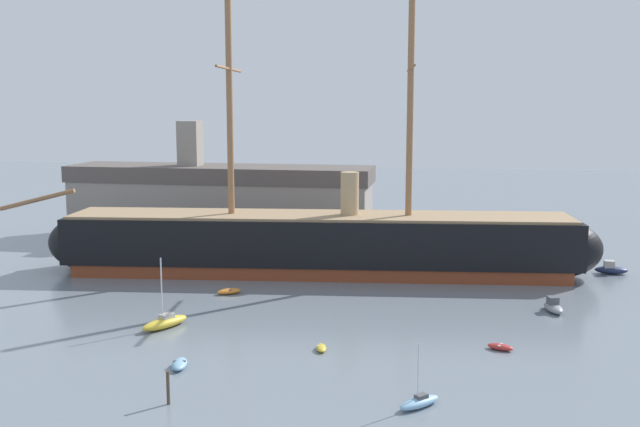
# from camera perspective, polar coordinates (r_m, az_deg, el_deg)

# --- Properties ---
(tall_ship) EXTENTS (74.03, 17.05, 35.63)m
(tall_ship) POSITION_cam_1_polar(r_m,az_deg,el_deg) (90.26, -0.06, -2.28)
(tall_ship) COLOR brown
(tall_ship) RESTS_ON ground
(dinghy_foreground_left) EXTENTS (1.69, 2.85, 0.63)m
(dinghy_foreground_left) POSITION_cam_1_polar(r_m,az_deg,el_deg) (60.57, -10.79, -11.34)
(dinghy_foreground_left) COLOR #7FB2D6
(dinghy_foreground_left) RESTS_ON ground
(sailboat_foreground_right) EXTENTS (3.19, 3.31, 4.61)m
(sailboat_foreground_right) POSITION_cam_1_polar(r_m,az_deg,el_deg) (52.85, 7.68, -14.21)
(sailboat_foreground_right) COLOR #7FB2D6
(sailboat_foreground_right) RESTS_ON ground
(dinghy_near_centre) EXTENTS (1.27, 2.10, 0.46)m
(dinghy_near_centre) POSITION_cam_1_polar(r_m,az_deg,el_deg) (63.47, 0.10, -10.33)
(dinghy_near_centre) COLOR gold
(dinghy_near_centre) RESTS_ON ground
(sailboat_mid_left) EXTENTS (3.79, 5.27, 6.71)m
(sailboat_mid_left) POSITION_cam_1_polar(r_m,az_deg,el_deg) (70.91, -11.88, -8.20)
(sailboat_mid_left) COLOR gold
(sailboat_mid_left) RESTS_ON ground
(dinghy_mid_right) EXTENTS (2.40, 1.66, 0.52)m
(dinghy_mid_right) POSITION_cam_1_polar(r_m,az_deg,el_deg) (65.42, 13.75, -9.97)
(dinghy_mid_right) COLOR #B22D28
(dinghy_mid_right) RESTS_ON ground
(dinghy_alongside_bow) EXTENTS (2.83, 2.47, 0.63)m
(dinghy_alongside_bow) POSITION_cam_1_polar(r_m,az_deg,el_deg) (81.93, -7.04, -5.98)
(dinghy_alongside_bow) COLOR orange
(dinghy_alongside_bow) RESTS_ON ground
(motorboat_alongside_stern) EXTENTS (2.26, 3.82, 1.50)m
(motorboat_alongside_stern) POSITION_cam_1_polar(r_m,az_deg,el_deg) (78.17, 17.56, -6.87)
(motorboat_alongside_stern) COLOR gray
(motorboat_alongside_stern) RESTS_ON ground
(motorboat_far_left) EXTENTS (4.11, 2.31, 1.63)m
(motorboat_far_left) POSITION_cam_1_polar(r_m,az_deg,el_deg) (104.25, -10.28, -2.77)
(motorboat_far_left) COLOR #236670
(motorboat_far_left) RESTS_ON ground
(motorboat_far_right) EXTENTS (3.92, 1.70, 1.63)m
(motorboat_far_right) POSITION_cam_1_polar(r_m,az_deg,el_deg) (97.50, 21.53, -4.02)
(motorboat_far_right) COLOR #1E284C
(motorboat_far_right) RESTS_ON ground
(motorboat_distant_centre) EXTENTS (5.19, 3.24, 2.03)m
(motorboat_distant_centre) POSITION_cam_1_polar(r_m,az_deg,el_deg) (104.15, 5.26, -2.60)
(motorboat_distant_centre) COLOR #236670
(motorboat_distant_centre) RESTS_ON ground
(mooring_piling_left_pair) EXTENTS (0.24, 0.24, 2.40)m
(mooring_piling_left_pair) POSITION_cam_1_polar(r_m,az_deg,el_deg) (53.61, -11.65, -13.04)
(mooring_piling_left_pair) COLOR #4C3D2D
(mooring_piling_left_pair) RESTS_ON ground
(dockside_warehouse_left) EXTENTS (50.61, 12.42, 18.04)m
(dockside_warehouse_left) POSITION_cam_1_polar(r_m,az_deg,el_deg) (115.09, -7.71, 0.91)
(dockside_warehouse_left) COLOR #565659
(dockside_warehouse_left) RESTS_ON ground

